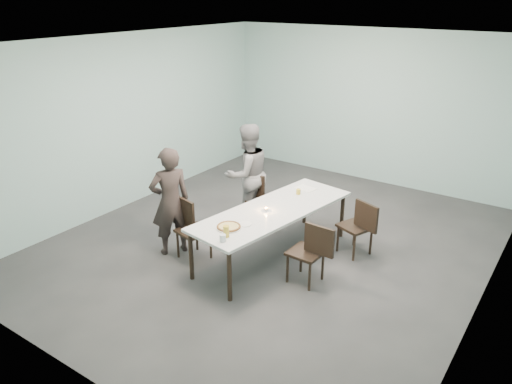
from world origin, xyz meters
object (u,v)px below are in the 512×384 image
Objects in this scene: tealight at (266,210)px; chair_near_left at (190,225)px; diner_near at (170,202)px; water_tumbler at (223,238)px; chair_far_left at (260,196)px; table at (273,213)px; beer_glass at (226,231)px; chair_far_right at (360,224)px; diner_far at (247,174)px; chair_near_right at (311,249)px; side_plate at (245,224)px; amber_tumbler at (298,192)px; pizza at (229,227)px.

chair_near_left is at bearing -148.83° from tealight.
diner_near is 1.38m from water_tumbler.
chair_far_left is 15.54× the size of tealight.
beer_glass reaches higher than table.
diner_far is at bearing 20.01° from chair_far_right.
side_plate is (-0.85, -0.30, 0.25)m from chair_near_right.
diner_near is 1.26m from side_plate.
tealight is at bearing -115.27° from table.
diner_far is 1.71m from side_plate.
amber_tumbler is (-0.80, 1.03, 0.29)m from chair_near_right.
pizza is 0.25m from beer_glass.
beer_glass is at bearing 107.61° from water_tumbler.
diner_near is at bearing 161.21° from water_tumbler.
side_plate is at bearing -52.27° from chair_far_left.
chair_far_right is at bearing 152.11° from diner_near.
diner_far reaches higher than chair_far_left.
diner_near is at bearing 12.78° from chair_near_right.
chair_near_right is 2.16m from diner_far.
chair_near_left is 0.52× the size of diner_far.
chair_near_right is 2.16m from diner_near.
chair_near_right is 0.93m from tealight.
chair_far_right is 1.05m from amber_tumbler.
table is 1.21m from chair_near_left.
chair_near_right is 0.93m from side_plate.
chair_far_left is 4.83× the size of side_plate.
chair_far_left is at bearing 173.61° from amber_tumbler.
diner_near is (-0.31, -0.06, 0.31)m from chair_near_left.
chair_far_right is at bearing 2.22° from amber_tumbler.
pizza is (0.61, -1.62, 0.27)m from chair_far_left.
beer_glass is (0.96, -0.38, 0.32)m from chair_near_left.
chair_far_left is at bearing 94.49° from chair_near_left.
beer_glass reaches higher than chair_near_left.
water_tumbler is at bearing -84.42° from side_plate.
beer_glass is 1.67× the size of water_tumbler.
table is 3.11× the size of chair_far_left.
side_plate is 2.25× the size of amber_tumbler.
diner_far is at bearing 175.15° from amber_tumbler.
tealight is at bearing -94.25° from amber_tumbler.
diner_near is 10.81× the size of beer_glass.
chair_far_right is 4.83× the size of side_plate.
side_plate is at bearing 95.58° from water_tumbler.
diner_near is 18.01× the size of water_tumbler.
diner_near is 0.97× the size of diner_far.
water_tumbler is at bearing -64.05° from pizza.
chair_near_right is 1.33m from amber_tumbler.
chair_far_right is 1.98m from pizza.
chair_near_left is at bearing 168.73° from pizza.
table is 1.49m from diner_near.
chair_near_left is 4.83× the size of side_plate.
tealight is (0.94, 0.57, 0.27)m from chair_near_left.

